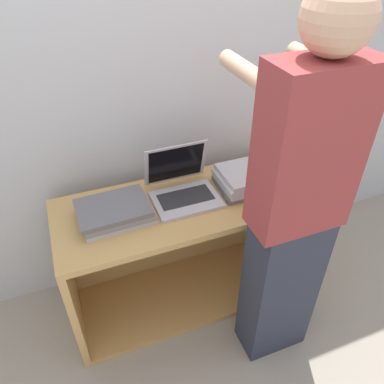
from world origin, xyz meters
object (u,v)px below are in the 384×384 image
laptop_open (183,188)px  person (295,212)px  laptop_stack_right (250,178)px  laptop_stack_left (115,212)px

laptop_open → person: (0.33, -0.51, 0.13)m
laptop_open → laptop_stack_right: 0.38m
laptop_open → person: 0.62m
laptop_open → person: person is taller
laptop_stack_left → person: size_ratio=0.20×
laptop_stack_left → person: 0.85m
laptop_open → laptop_stack_left: 0.38m
laptop_open → laptop_stack_left: size_ratio=0.94×
laptop_open → laptop_stack_right: laptop_open is taller
laptop_stack_left → laptop_open: bearing=7.9°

